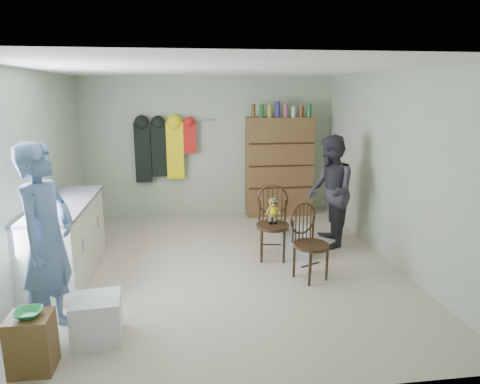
{
  "coord_description": "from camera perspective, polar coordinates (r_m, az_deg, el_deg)",
  "views": [
    {
      "loc": [
        -0.47,
        -5.24,
        2.25
      ],
      "look_at": [
        0.25,
        0.2,
        0.95
      ],
      "focal_mm": 32.0,
      "sensor_mm": 36.0,
      "label": 1
    }
  ],
  "objects": [
    {
      "name": "person_right",
      "position": [
        6.36,
        11.9,
        0.06
      ],
      "size": [
        0.73,
        0.88,
        1.64
      ],
      "primitive_type": "imported",
      "rotation": [
        0.0,
        0.0,
        -1.71
      ],
      "color": "#2D2B33",
      "rests_on": "ground"
    },
    {
      "name": "ground_plane",
      "position": [
        5.72,
        -2.25,
        -9.84
      ],
      "size": [
        5.0,
        5.0,
        0.0
      ],
      "primitive_type": "plane",
      "color": "#C2B49C",
      "rests_on": "ground"
    },
    {
      "name": "room_walls",
      "position": [
        5.83,
        -2.89,
        6.69
      ],
      "size": [
        5.0,
        5.0,
        5.0
      ],
      "color": "#A6B295",
      "rests_on": "ground"
    },
    {
      "name": "striped_bag",
      "position": [
        6.03,
        7.5,
        -6.58
      ],
      "size": [
        0.48,
        0.43,
        0.42
      ],
      "primitive_type": "cube",
      "rotation": [
        0.0,
        0.0,
        -0.37
      ],
      "color": "#E58072",
      "rests_on": "ground"
    },
    {
      "name": "chair_front",
      "position": [
        5.85,
        4.37,
        -3.45
      ],
      "size": [
        0.51,
        0.51,
        1.01
      ],
      "rotation": [
        0.0,
        0.0,
        -0.16
      ],
      "color": "#3B2514",
      "rests_on": "ground"
    },
    {
      "name": "chair_far",
      "position": [
        5.28,
        9.09,
        -6.18
      ],
      "size": [
        0.55,
        0.55,
        0.93
      ],
      "rotation": [
        0.0,
        0.0,
        0.45
      ],
      "color": "#3B2514",
      "rests_on": "ground"
    },
    {
      "name": "dresser",
      "position": [
        7.85,
        5.24,
        3.46
      ],
      "size": [
        1.2,
        0.39,
        2.08
      ],
      "color": "brown",
      "rests_on": "ground"
    },
    {
      "name": "bowl",
      "position": [
        3.94,
        -26.42,
        -14.28
      ],
      "size": [
        0.22,
        0.22,
        0.05
      ],
      "primitive_type": "imported",
      "color": "green",
      "rests_on": "stool"
    },
    {
      "name": "counter",
      "position": [
        5.73,
        -22.22,
        -5.79
      ],
      "size": [
        0.64,
        1.86,
        0.94
      ],
      "color": "silver",
      "rests_on": "ground"
    },
    {
      "name": "stool",
      "position": [
        4.07,
        -26.01,
        -17.67
      ],
      "size": [
        0.34,
        0.29,
        0.49
      ],
      "primitive_type": "cube",
      "color": "brown",
      "rests_on": "ground"
    },
    {
      "name": "plastic_tub",
      "position": [
        4.31,
        -18.54,
        -15.71
      ],
      "size": [
        0.47,
        0.45,
        0.41
      ],
      "primitive_type": "cube",
      "rotation": [
        0.0,
        0.0,
        0.1
      ],
      "color": "white",
      "rests_on": "ground"
    },
    {
      "name": "coat_rack",
      "position": [
        7.69,
        -10.2,
        5.64
      ],
      "size": [
        1.42,
        0.12,
        1.09
      ],
      "color": "#99999E",
      "rests_on": "ground"
    },
    {
      "name": "person_left",
      "position": [
        4.28,
        -24.32,
        -6.07
      ],
      "size": [
        0.59,
        0.75,
        1.83
      ],
      "primitive_type": "imported",
      "rotation": [
        0.0,
        0.0,
        1.32
      ],
      "color": "#5772A0",
      "rests_on": "ground"
    }
  ]
}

